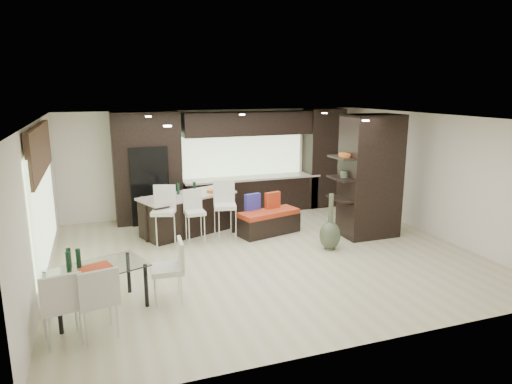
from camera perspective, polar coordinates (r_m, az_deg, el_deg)
name	(u,v)px	position (r m, az deg, el deg)	size (l,w,h in m)	color
ground	(266,254)	(9.20, 1.26, -7.79)	(8.00, 8.00, 0.00)	beige
back_wall	(219,162)	(12.09, -4.61, 3.82)	(8.00, 0.02, 2.70)	white
left_wall	(40,206)	(8.32, -25.43, -1.58)	(0.02, 7.00, 2.70)	white
right_wall	(435,175)	(10.87, 21.43, 1.94)	(0.02, 7.00, 2.70)	white
ceiling	(267,118)	(8.62, 1.35, 9.24)	(8.00, 7.00, 0.02)	white
window_left	(43,203)	(8.51, -25.03, -1.24)	(0.04, 3.20, 1.90)	#B2D199
window_back	(241,153)	(12.19, -1.84, 4.88)	(3.40, 0.04, 1.20)	#B2D199
stone_accent	(40,150)	(8.35, -25.42, 4.77)	(0.08, 3.00, 0.80)	brown
ceiling_spots	(262,118)	(8.86, 0.77, 9.21)	(4.00, 3.00, 0.02)	white
back_cabinetry	(241,162)	(11.92, -1.87, 3.72)	(6.80, 0.68, 2.70)	black
refrigerator	(149,184)	(11.46, -13.29, 0.97)	(0.90, 0.68, 1.90)	black
partition_column	(370,176)	(10.34, 14.09, 1.92)	(1.20, 0.80, 2.70)	black
kitchen_island	(188,214)	(10.53, -8.49, -2.68)	(2.14, 0.92, 0.89)	black
stool_left	(164,223)	(9.67, -11.42, -3.79)	(0.46, 0.46, 1.03)	silver
stool_mid	(195,222)	(9.81, -7.63, -3.74)	(0.41, 0.41, 0.92)	silver
stool_right	(225,217)	(9.92, -3.89, -3.10)	(0.46, 0.46, 1.05)	silver
bench	(269,222)	(10.37, 1.62, -3.80)	(1.41, 0.54, 0.54)	black
floor_vase	(330,222)	(9.43, 9.30, -3.69)	(0.43, 0.43, 1.17)	#3E4A35
dining_table	(97,290)	(7.27, -19.23, -11.46)	(1.41, 0.80, 0.68)	white
chair_near	(97,303)	(6.55, -19.23, -13.00)	(0.51, 0.51, 0.93)	silver
chair_far	(61,309)	(6.58, -23.18, -13.26)	(0.50, 0.50, 0.93)	silver
chair_end	(167,273)	(7.28, -11.06, -9.97)	(0.49, 0.49, 0.90)	silver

